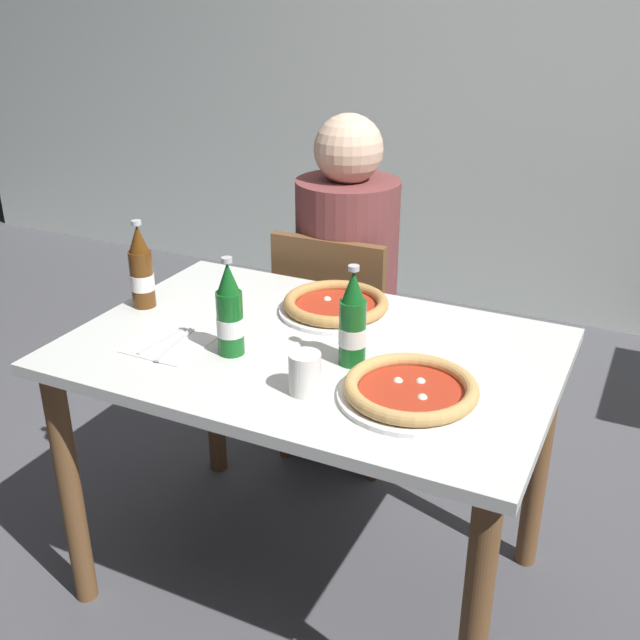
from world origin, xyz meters
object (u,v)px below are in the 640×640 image
object	(u,v)px
dining_table_main	(311,386)
beer_bottle_center	(230,314)
pizza_margherita_near	(411,390)
beer_bottle_left	(141,271)
diner_seated	(346,301)
napkin_with_cutlery	(169,344)
beer_bottle_right	(353,323)
paper_cup	(305,373)
chair_behind_table	(340,334)
pizza_marinara_far	(336,305)

from	to	relation	value
dining_table_main	beer_bottle_center	xyz separation A→B (m)	(-0.16, -0.12, 0.22)
pizza_margherita_near	beer_bottle_left	world-z (taller)	beer_bottle_left
diner_seated	napkin_with_cutlery	size ratio (longest dim) A/B	6.36
pizza_margherita_near	beer_bottle_center	xyz separation A→B (m)	(-0.47, 0.02, 0.08)
dining_table_main	diner_seated	xyz separation A→B (m)	(-0.20, 0.66, -0.05)
diner_seated	pizza_margherita_near	distance (m)	0.96
pizza_margherita_near	napkin_with_cutlery	bearing A→B (deg)	-178.80
napkin_with_cutlery	dining_table_main	bearing A→B (deg)	25.29
beer_bottle_right	paper_cup	distance (m)	0.19
diner_seated	beer_bottle_center	bearing A→B (deg)	-87.19
beer_bottle_left	dining_table_main	bearing A→B (deg)	-2.47
pizza_margherita_near	beer_bottle_left	xyz separation A→B (m)	(-0.84, 0.16, 0.08)
dining_table_main	beer_bottle_center	size ratio (longest dim) A/B	4.86
dining_table_main	beer_bottle_center	distance (m)	0.29
napkin_with_cutlery	chair_behind_table	bearing A→B (deg)	80.53
pizza_margherita_near	beer_bottle_right	world-z (taller)	beer_bottle_right
dining_table_main	beer_bottle_right	distance (m)	0.26
pizza_margherita_near	beer_bottle_center	distance (m)	0.48
chair_behind_table	pizza_margherita_near	distance (m)	0.95
pizza_marinara_far	beer_bottle_right	xyz separation A→B (m)	(0.16, -0.26, 0.08)
beer_bottle_right	napkin_with_cutlery	distance (m)	0.47
pizza_marinara_far	beer_bottle_center	xyz separation A→B (m)	(-0.13, -0.33, 0.08)
diner_seated	pizza_margherita_near	world-z (taller)	diner_seated
beer_bottle_left	paper_cup	bearing A→B (deg)	-20.76
beer_bottle_right	diner_seated	bearing A→B (deg)	114.84
diner_seated	beer_bottle_center	world-z (taller)	diner_seated
pizza_marinara_far	beer_bottle_center	bearing A→B (deg)	-110.76
pizza_marinara_far	napkin_with_cutlery	size ratio (longest dim) A/B	1.65
dining_table_main	pizza_marinara_far	bearing A→B (deg)	98.29
beer_bottle_left	paper_cup	world-z (taller)	beer_bottle_left
dining_table_main	pizza_marinara_far	xyz separation A→B (m)	(-0.03, 0.21, 0.14)
pizza_marinara_far	beer_bottle_right	size ratio (longest dim) A/B	1.27
pizza_margherita_near	pizza_marinara_far	distance (m)	0.49
pizza_margherita_near	dining_table_main	bearing A→B (deg)	155.91
pizza_marinara_far	diner_seated	bearing A→B (deg)	110.31
beer_bottle_center	pizza_margherita_near	bearing A→B (deg)	-2.36
napkin_with_cutlery	paper_cup	world-z (taller)	paper_cup
dining_table_main	napkin_with_cutlery	distance (m)	0.37
paper_cup	pizza_marinara_far	bearing A→B (deg)	105.91
beer_bottle_center	pizza_marinara_far	bearing A→B (deg)	69.24
pizza_margherita_near	paper_cup	xyz separation A→B (m)	(-0.22, -0.07, 0.03)
diner_seated	beer_bottle_right	distance (m)	0.82
chair_behind_table	diner_seated	distance (m)	0.11
beer_bottle_center	paper_cup	xyz separation A→B (m)	(0.25, -0.09, -0.06)
diner_seated	beer_bottle_right	bearing A→B (deg)	-65.16
diner_seated	pizza_marinara_far	bearing A→B (deg)	-69.69
diner_seated	paper_cup	distance (m)	0.94
paper_cup	chair_behind_table	bearing A→B (deg)	109.11
dining_table_main	napkin_with_cutlery	bearing A→B (deg)	-154.71
napkin_with_cutlery	paper_cup	bearing A→B (deg)	-8.43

